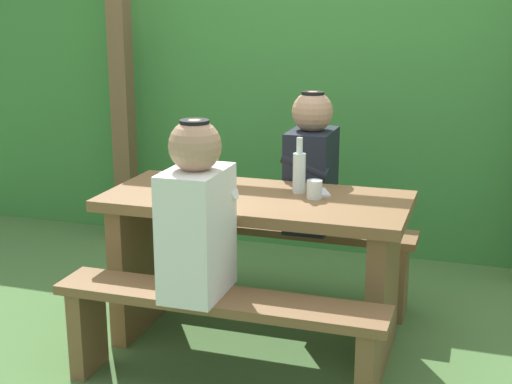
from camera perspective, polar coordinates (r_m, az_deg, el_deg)
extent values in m
plane|color=#4C723B|center=(3.58, 0.00, -11.64)|extent=(12.00, 12.00, 0.00)
cube|color=#3B7F37|center=(5.05, 6.47, 5.85)|extent=(6.40, 0.88, 1.63)
cube|color=brown|center=(4.84, -10.57, 8.65)|extent=(0.12, 0.12, 2.19)
cube|color=brown|center=(3.33, 0.00, -0.72)|extent=(1.40, 0.64, 0.05)
cube|color=brown|center=(3.66, -9.02, -5.44)|extent=(0.08, 0.54, 0.68)
cube|color=brown|center=(3.32, 9.99, -7.64)|extent=(0.08, 0.54, 0.68)
cube|color=brown|center=(2.98, -2.99, -8.51)|extent=(1.40, 0.24, 0.04)
cube|color=brown|center=(3.32, -13.16, -10.47)|extent=(0.07, 0.22, 0.40)
cube|color=brown|center=(2.93, 8.82, -13.85)|extent=(0.07, 0.22, 0.40)
cube|color=brown|center=(3.87, 2.28, -2.89)|extent=(1.40, 0.24, 0.04)
cube|color=brown|center=(4.14, -6.07, -4.96)|extent=(0.07, 0.22, 0.40)
cube|color=brown|center=(3.83, 11.27, -6.83)|extent=(0.07, 0.22, 0.40)
cube|color=white|center=(2.91, -4.69, -3.21)|extent=(0.22, 0.34, 0.52)
sphere|color=tan|center=(2.82, -4.84, 3.65)|extent=(0.21, 0.21, 0.21)
cylinder|color=black|center=(2.80, -4.88, 5.44)|extent=(0.12, 0.12, 0.02)
cylinder|color=white|center=(3.00, -3.71, -0.53)|extent=(0.25, 0.07, 0.15)
cube|color=black|center=(3.76, 4.37, 0.99)|extent=(0.22, 0.34, 0.52)
sphere|color=tan|center=(3.69, 4.48, 6.34)|extent=(0.21, 0.21, 0.21)
cylinder|color=black|center=(3.68, 4.51, 7.71)|extent=(0.12, 0.12, 0.02)
cylinder|color=black|center=(3.60, 3.88, 2.08)|extent=(0.25, 0.07, 0.15)
cylinder|color=silver|center=(3.28, 4.64, 0.21)|extent=(0.07, 0.07, 0.08)
cylinder|color=silver|center=(3.37, -4.33, 1.47)|extent=(0.06, 0.06, 0.18)
cylinder|color=silver|center=(3.34, -4.37, 3.51)|extent=(0.03, 0.03, 0.06)
cylinder|color=silver|center=(3.36, 3.43, 1.50)|extent=(0.06, 0.06, 0.19)
cylinder|color=silver|center=(3.33, 3.46, 3.69)|extent=(0.03, 0.03, 0.07)
cube|color=silver|center=(3.37, 5.11, -0.03)|extent=(0.12, 0.16, 0.01)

